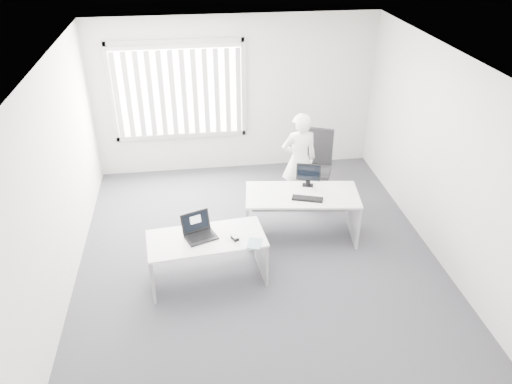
{
  "coord_description": "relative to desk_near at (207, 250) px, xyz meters",
  "views": [
    {
      "loc": [
        -0.82,
        -5.47,
        4.38
      ],
      "look_at": [
        -0.03,
        0.15,
        1.07
      ],
      "focal_mm": 35.0,
      "sensor_mm": 36.0,
      "label": 1
    }
  ],
  "objects": [
    {
      "name": "ground",
      "position": [
        0.73,
        0.25,
        -0.49
      ],
      "size": [
        6.0,
        6.0,
        0.0
      ],
      "primitive_type": "plane",
      "color": "#4F4F56",
      "rests_on": "ground"
    },
    {
      "name": "wall_back",
      "position": [
        0.73,
        3.25,
        0.91
      ],
      "size": [
        5.0,
        0.02,
        2.8
      ],
      "primitive_type": "cube",
      "color": "silver",
      "rests_on": "ground"
    },
    {
      "name": "wall_front",
      "position": [
        0.73,
        -2.75,
        0.91
      ],
      "size": [
        5.0,
        0.02,
        2.8
      ],
      "primitive_type": "cube",
      "color": "silver",
      "rests_on": "ground"
    },
    {
      "name": "wall_left",
      "position": [
        -1.77,
        0.25,
        0.91
      ],
      "size": [
        0.02,
        6.0,
        2.8
      ],
      "primitive_type": "cube",
      "color": "silver",
      "rests_on": "ground"
    },
    {
      "name": "wall_right",
      "position": [
        3.23,
        0.25,
        0.91
      ],
      "size": [
        0.02,
        6.0,
        2.8
      ],
      "primitive_type": "cube",
      "color": "silver",
      "rests_on": "ground"
    },
    {
      "name": "ceiling",
      "position": [
        0.73,
        0.25,
        2.31
      ],
      "size": [
        5.0,
        6.0,
        0.02
      ],
      "primitive_type": "cube",
      "color": "silver",
      "rests_on": "wall_back"
    },
    {
      "name": "window",
      "position": [
        -0.27,
        3.21,
        1.06
      ],
      "size": [
        2.32,
        0.06,
        1.76
      ],
      "primitive_type": "cube",
      "color": "#B2B3AE",
      "rests_on": "wall_back"
    },
    {
      "name": "blinds",
      "position": [
        -0.27,
        3.15,
        1.03
      ],
      "size": [
        2.2,
        0.1,
        1.5
      ],
      "primitive_type": null,
      "color": "silver",
      "rests_on": "wall_back"
    },
    {
      "name": "desk_near",
      "position": [
        0.0,
        0.0,
        0.0
      ],
      "size": [
        1.55,
        0.84,
        0.68
      ],
      "rotation": [
        0.0,
        0.0,
        0.09
      ],
      "color": "white",
      "rests_on": "ground"
    },
    {
      "name": "desk_far",
      "position": [
        1.43,
        0.81,
        0.04
      ],
      "size": [
        1.71,
        0.97,
        0.74
      ],
      "rotation": [
        0.0,
        0.0,
        -0.13
      ],
      "color": "white",
      "rests_on": "ground"
    },
    {
      "name": "office_chair",
      "position": [
        1.9,
        1.92,
        -0.12
      ],
      "size": [
        0.88,
        0.88,
        1.19
      ],
      "rotation": [
        0.0,
        0.0,
        -0.39
      ],
      "color": "black",
      "rests_on": "ground"
    },
    {
      "name": "person",
      "position": [
        1.59,
        1.78,
        0.31
      ],
      "size": [
        0.61,
        0.42,
        1.59
      ],
      "primitive_type": "imported",
      "rotation": [
        0.0,
        0.0,
        3.22
      ],
      "color": "white",
      "rests_on": "ground"
    },
    {
      "name": "laptop",
      "position": [
        -0.06,
        0.0,
        0.34
      ],
      "size": [
        0.48,
        0.45,
        0.3
      ],
      "primitive_type": null,
      "rotation": [
        0.0,
        0.0,
        0.36
      ],
      "color": "black",
      "rests_on": "desk_near"
    },
    {
      "name": "paper_sheet",
      "position": [
        0.38,
        -0.05,
        0.19
      ],
      "size": [
        0.29,
        0.21,
        0.0
      ],
      "primitive_type": "cube",
      "rotation": [
        0.0,
        0.0,
        -0.05
      ],
      "color": "white",
      "rests_on": "desk_near"
    },
    {
      "name": "mouse",
      "position": [
        0.36,
        -0.08,
        0.21
      ],
      "size": [
        0.11,
        0.13,
        0.05
      ],
      "primitive_type": null,
      "rotation": [
        0.0,
        0.0,
        0.41
      ],
      "color": "#BBBBBE",
      "rests_on": "paper_sheet"
    },
    {
      "name": "booklet",
      "position": [
        0.59,
        -0.21,
        0.2
      ],
      "size": [
        0.23,
        0.27,
        0.01
      ],
      "primitive_type": "cube",
      "rotation": [
        0.0,
        0.0,
        -0.32
      ],
      "color": "silver",
      "rests_on": "desk_near"
    },
    {
      "name": "keyboard",
      "position": [
        1.47,
        0.65,
        0.26
      ],
      "size": [
        0.46,
        0.28,
        0.02
      ],
      "primitive_type": "cube",
      "rotation": [
        0.0,
        0.0,
        -0.33
      ],
      "color": "black",
      "rests_on": "desk_far"
    },
    {
      "name": "monitor",
      "position": [
        1.56,
        1.04,
        0.43
      ],
      "size": [
        0.37,
        0.2,
        0.36
      ],
      "primitive_type": null,
      "rotation": [
        0.0,
        0.0,
        -0.29
      ],
      "color": "black",
      "rests_on": "desk_far"
    }
  ]
}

